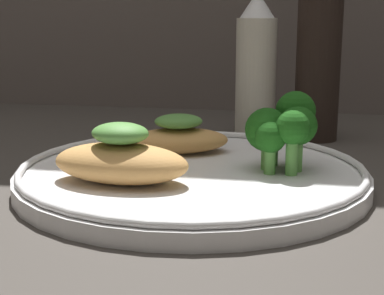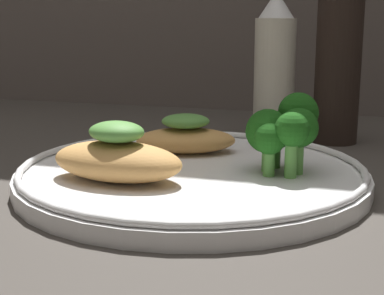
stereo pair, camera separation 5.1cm
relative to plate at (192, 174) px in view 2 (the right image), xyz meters
The scene contains 7 objects.
ground_plane 1.49cm from the plate, ahead, with size 180.00×180.00×1.00cm, color #3D3833.
plate is the anchor object (origin of this frame).
grilled_meat_front 7.26cm from the plate, 134.97° to the right, with size 11.70×7.05×4.89cm.
grilled_meat_middle 7.08cm from the plate, 112.03° to the left, with size 10.85×7.89×3.81cm.
broccoli_bunch 8.84cm from the plate, 11.80° to the left, with size 6.18×6.30×6.76cm.
sauce_bottle 23.52cm from the plate, 80.91° to the left, with size 4.83×4.83×17.37cm.
pepper_grinder 25.91cm from the plate, 63.94° to the left, with size 5.16×5.16×20.17cm.
Camera 2 is at (14.29, -47.43, 14.60)cm, focal length 55.00 mm.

